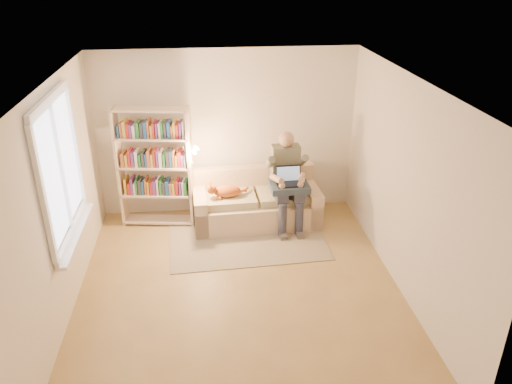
{
  "coord_description": "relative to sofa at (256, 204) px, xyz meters",
  "views": [
    {
      "loc": [
        -0.37,
        -5.14,
        3.8
      ],
      "look_at": [
        0.32,
        1.0,
        0.86
      ],
      "focal_mm": 35.0,
      "sensor_mm": 36.0,
      "label": 1
    }
  ],
  "objects": [
    {
      "name": "rug",
      "position": [
        -0.19,
        -0.62,
        -0.29
      ],
      "size": [
        2.31,
        1.43,
        0.01
      ],
      "primitive_type": "cube",
      "rotation": [
        0.0,
        0.0,
        0.04
      ],
      "color": "gray",
      "rests_on": "floor"
    },
    {
      "name": "person",
      "position": [
        0.45,
        -0.13,
        0.52
      ],
      "size": [
        0.44,
        0.69,
        1.47
      ],
      "rotation": [
        0.0,
        0.0,
        0.03
      ],
      "color": "slate",
      "rests_on": "sofa"
    },
    {
      "name": "bookshelf",
      "position": [
        -1.5,
        0.12,
        0.73
      ],
      "size": [
        1.23,
        0.51,
        1.86
      ],
      "rotation": [
        0.0,
        0.0,
        -0.14
      ],
      "color": "beige",
      "rests_on": "floor"
    },
    {
      "name": "ceiling",
      "position": [
        -0.4,
        -1.74,
        2.3
      ],
      "size": [
        4.0,
        4.5,
        0.02
      ],
      "primitive_type": "cube",
      "color": "white",
      "rests_on": "wall_back"
    },
    {
      "name": "wall_back",
      "position": [
        -0.4,
        0.51,
        1.0
      ],
      "size": [
        4.0,
        0.02,
        2.6
      ],
      "primitive_type": "cube",
      "color": "silver",
      "rests_on": "floor"
    },
    {
      "name": "sofa",
      "position": [
        0.0,
        0.0,
        0.0
      ],
      "size": [
        1.95,
        0.93,
        0.82
      ],
      "rotation": [
        0.0,
        0.0,
        0.03
      ],
      "color": "beige",
      "rests_on": "floor"
    },
    {
      "name": "window",
      "position": [
        -2.35,
        -1.54,
        1.08
      ],
      "size": [
        0.12,
        1.52,
        1.69
      ],
      "color": "white",
      "rests_on": "wall_left"
    },
    {
      "name": "floor",
      "position": [
        -0.4,
        -1.74,
        -0.3
      ],
      "size": [
        4.5,
        4.5,
        0.0
      ],
      "primitive_type": "plane",
      "color": "olive",
      "rests_on": "ground"
    },
    {
      "name": "wall_front",
      "position": [
        -0.4,
        -3.99,
        1.0
      ],
      "size": [
        4.0,
        0.02,
        2.6
      ],
      "primitive_type": "cube",
      "color": "silver",
      "rests_on": "floor"
    },
    {
      "name": "cat",
      "position": [
        -0.46,
        -0.14,
        0.32
      ],
      "size": [
        0.62,
        0.23,
        0.23
      ],
      "rotation": [
        0.0,
        0.0,
        0.03
      ],
      "color": "orange",
      "rests_on": "sofa"
    },
    {
      "name": "blanket",
      "position": [
        0.48,
        -0.29,
        0.42
      ],
      "size": [
        0.58,
        0.48,
        0.09
      ],
      "primitive_type": "cube",
      "rotation": [
        0.0,
        0.0,
        0.03
      ],
      "color": "#273645",
      "rests_on": "person"
    },
    {
      "name": "wall_left",
      "position": [
        -2.4,
        -1.74,
        1.0
      ],
      "size": [
        0.02,
        4.5,
        2.6
      ],
      "primitive_type": "cube",
      "color": "silver",
      "rests_on": "floor"
    },
    {
      "name": "wall_right",
      "position": [
        1.6,
        -1.74,
        1.0
      ],
      "size": [
        0.02,
        4.5,
        2.6
      ],
      "primitive_type": "cube",
      "color": "silver",
      "rests_on": "floor"
    },
    {
      "name": "laptop",
      "position": [
        0.48,
        -0.27,
        0.53
      ],
      "size": [
        0.39,
        0.29,
        0.34
      ],
      "rotation": [
        0.0,
        0.0,
        0.03
      ],
      "color": "black",
      "rests_on": "blanket"
    }
  ]
}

